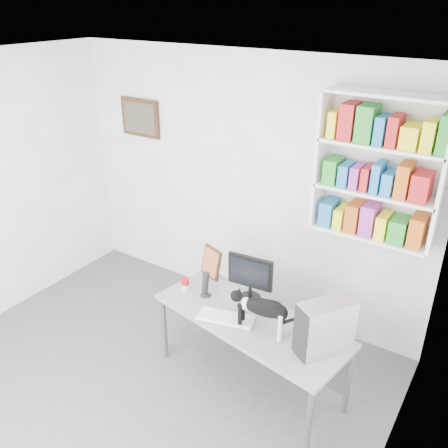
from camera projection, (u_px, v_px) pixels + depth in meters
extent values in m
cube|color=#59595F|center=(114.00, 410.00, 3.96)|extent=(4.00, 4.00, 0.01)
cube|color=silver|center=(68.00, 77.00, 2.78)|extent=(4.00, 4.00, 0.01)
cube|color=white|center=(241.00, 186.00, 4.88)|extent=(4.00, 0.01, 2.70)
cube|color=white|center=(374.00, 387.00, 2.39)|extent=(0.01, 4.00, 2.70)
cube|color=white|center=(379.00, 169.00, 3.86)|extent=(1.03, 0.28, 1.24)
cube|color=#472916|center=(140.00, 118.00, 5.25)|extent=(0.52, 0.04, 0.42)
cube|color=gray|center=(249.00, 351.00, 4.10)|extent=(1.78, 0.93, 0.70)
cube|color=black|center=(250.00, 278.00, 4.10)|extent=(0.43, 0.24, 0.44)
cube|color=silver|center=(226.00, 318.00, 3.92)|extent=(0.50, 0.29, 0.04)
cube|color=#B7B7BC|center=(325.00, 327.00, 3.50)|extent=(0.39, 0.46, 0.43)
cylinder|color=black|center=(206.00, 284.00, 4.19)|extent=(0.13, 0.13, 0.24)
cube|color=#472916|center=(211.00, 262.00, 4.48)|extent=(0.26, 0.17, 0.30)
cylinder|color=#A70E18|center=(185.00, 284.00, 4.31)|extent=(0.09, 0.09, 0.11)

